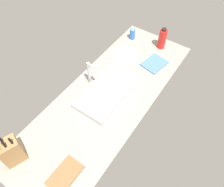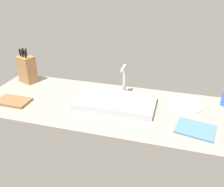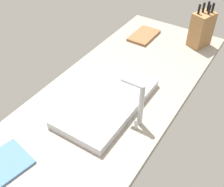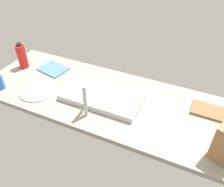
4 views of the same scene
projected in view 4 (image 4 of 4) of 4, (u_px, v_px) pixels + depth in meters
countertop_slab at (107, 99)px, 164.12cm from camera, size 188.23×67.45×3.50cm
sink_basin at (102, 96)px, 160.72cm from camera, size 55.09×29.39×4.31cm
faucet at (86, 98)px, 141.66cm from camera, size 5.50×11.47×22.87cm
cutting_board at (210, 111)px, 150.54cm from camera, size 23.19×14.38×1.80cm
soap_bottle at (0, 81)px, 167.62cm from camera, size 5.28×5.28×13.73cm
water_bottle at (22, 56)px, 187.88cm from camera, size 7.46×7.46×21.64cm
dinner_plate at (37, 91)px, 167.81cm from camera, size 25.41×25.41×1.20cm
dish_towel at (53, 69)px, 190.28cm from camera, size 24.66×21.02×1.20cm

